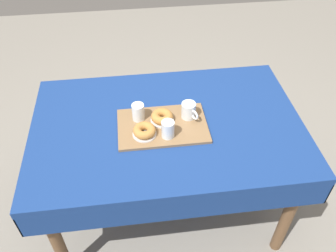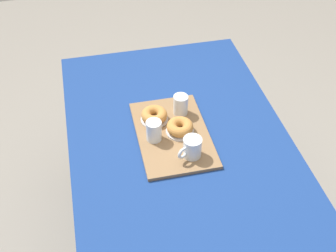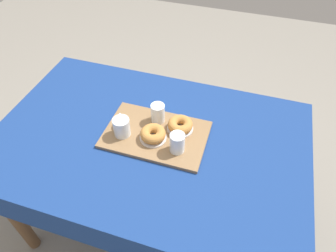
# 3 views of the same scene
# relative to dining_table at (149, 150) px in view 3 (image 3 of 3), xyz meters

# --- Properties ---
(ground_plane) EXTENTS (6.00, 6.00, 0.00)m
(ground_plane) POSITION_rel_dining_table_xyz_m (0.00, 0.00, -0.66)
(ground_plane) COLOR gray
(dining_table) EXTENTS (1.41, 0.92, 0.75)m
(dining_table) POSITION_rel_dining_table_xyz_m (0.00, 0.00, 0.00)
(dining_table) COLOR navy
(dining_table) RESTS_ON ground
(serving_tray) EXTENTS (0.46, 0.30, 0.02)m
(serving_tray) POSITION_rel_dining_table_xyz_m (0.03, 0.02, 0.10)
(serving_tray) COLOR olive
(serving_tray) RESTS_ON dining_table
(tea_mug_left) EXTENTS (0.08, 0.11, 0.09)m
(tea_mug_left) POSITION_rel_dining_table_xyz_m (-0.11, -0.02, 0.14)
(tea_mug_left) COLOR white
(tea_mug_left) RESTS_ON serving_tray
(water_glass_near) EXTENTS (0.06, 0.06, 0.09)m
(water_glass_near) POSITION_rel_dining_table_xyz_m (0.15, -0.04, 0.14)
(water_glass_near) COLOR white
(water_glass_near) RESTS_ON serving_tray
(water_glass_far) EXTENTS (0.06, 0.06, 0.09)m
(water_glass_far) POSITION_rel_dining_table_xyz_m (0.01, 0.11, 0.15)
(water_glass_far) COLOR white
(water_glass_far) RESTS_ON serving_tray
(donut_plate_left) EXTENTS (0.12, 0.12, 0.01)m
(donut_plate_left) POSITION_rel_dining_table_xyz_m (0.03, -0.01, 0.11)
(donut_plate_left) COLOR silver
(donut_plate_left) RESTS_ON serving_tray
(sugar_donut_left) EXTENTS (0.11, 0.11, 0.04)m
(sugar_donut_left) POSITION_rel_dining_table_xyz_m (0.03, -0.01, 0.13)
(sugar_donut_left) COLOR #BC7F3D
(sugar_donut_left) RESTS_ON donut_plate_left
(donut_plate_right) EXTENTS (0.12, 0.12, 0.01)m
(donut_plate_right) POSITION_rel_dining_table_xyz_m (0.12, 0.08, 0.11)
(donut_plate_right) COLOR silver
(donut_plate_right) RESTS_ON serving_tray
(sugar_donut_right) EXTENTS (0.11, 0.11, 0.04)m
(sugar_donut_right) POSITION_rel_dining_table_xyz_m (0.12, 0.08, 0.13)
(sugar_donut_right) COLOR #BC7F3D
(sugar_donut_right) RESTS_ON donut_plate_right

